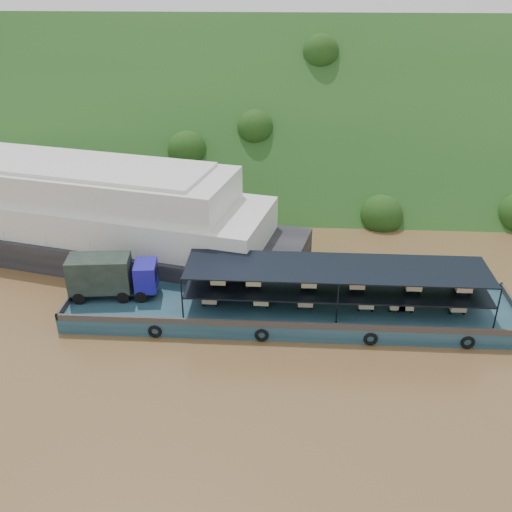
{
  "coord_description": "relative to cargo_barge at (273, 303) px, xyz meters",
  "views": [
    {
      "loc": [
        0.59,
        -39.43,
        25.02
      ],
      "look_at": [
        -2.0,
        3.0,
        3.2
      ],
      "focal_mm": 40.0,
      "sensor_mm": 36.0,
      "label": 1
    }
  ],
  "objects": [
    {
      "name": "hillside",
      "position": [
        0.43,
        37.09,
        -1.17
      ],
      "size": [
        140.0,
        39.6,
        39.6
      ],
      "primitive_type": "cube",
      "rotation": [
        0.79,
        0.0,
        0.0
      ],
      "color": "#173C16",
      "rests_on": "ground"
    },
    {
      "name": "passenger_ferry",
      "position": [
        -19.25,
        10.73,
        2.68
      ],
      "size": [
        45.25,
        20.43,
        8.89
      ],
      "rotation": [
        0.0,
        0.0,
        -0.22
      ],
      "color": "black",
      "rests_on": "ground"
    },
    {
      "name": "ground",
      "position": [
        0.43,
        1.09,
        -1.17
      ],
      "size": [
        160.0,
        160.0,
        0.0
      ],
      "primitive_type": "plane",
      "color": "brown",
      "rests_on": "ground"
    },
    {
      "name": "cargo_barge",
      "position": [
        0.0,
        0.0,
        0.0
      ],
      "size": [
        35.01,
        7.18,
        4.69
      ],
      "color": "#123040",
      "rests_on": "ground"
    }
  ]
}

